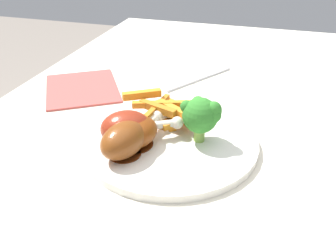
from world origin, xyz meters
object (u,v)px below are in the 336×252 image
(carrot_fries_pile, at_px, (167,109))
(chicken_drumstick_near, at_px, (126,139))
(dining_table, at_px, (181,167))
(dinner_plate, at_px, (168,140))
(chicken_drumstick_far, at_px, (137,131))
(chicken_drumstick_extra, at_px, (128,128))
(broccoli_floret_front, at_px, (202,114))
(fork, at_px, (199,79))

(carrot_fries_pile, height_order, chicken_drumstick_near, chicken_drumstick_near)
(dining_table, bearing_deg, carrot_fries_pile, -35.24)
(dinner_plate, height_order, carrot_fries_pile, carrot_fries_pile)
(dining_table, distance_m, chicken_drumstick_near, 0.19)
(dining_table, relative_size, chicken_drumstick_far, 9.75)
(chicken_drumstick_extra, bearing_deg, chicken_drumstick_near, 14.53)
(dinner_plate, relative_size, chicken_drumstick_near, 1.99)
(dinner_plate, xyz_separation_m, broccoli_floret_front, (-0.01, 0.05, 0.05))
(dining_table, bearing_deg, chicken_drumstick_far, -22.03)
(dining_table, distance_m, carrot_fries_pile, 0.14)
(chicken_drumstick_far, height_order, fork, chicken_drumstick_far)
(dinner_plate, relative_size, fork, 1.42)
(broccoli_floret_front, xyz_separation_m, carrot_fries_pile, (-0.04, -0.07, -0.02))
(dining_table, xyz_separation_m, dinner_plate, (0.08, -0.00, 0.10))
(carrot_fries_pile, bearing_deg, dining_table, 144.76)
(dining_table, height_order, dinner_plate, dinner_plate)
(dining_table, relative_size, chicken_drumstick_near, 9.55)
(broccoli_floret_front, bearing_deg, dining_table, -145.66)
(chicken_drumstick_near, bearing_deg, broccoli_floret_front, 123.92)
(dinner_plate, bearing_deg, dining_table, 177.86)
(chicken_drumstick_near, bearing_deg, chicken_drumstick_extra, -165.47)
(dinner_plate, xyz_separation_m, chicken_drumstick_extra, (0.03, -0.05, 0.03))
(dining_table, height_order, broccoli_floret_front, broccoli_floret_front)
(chicken_drumstick_near, bearing_deg, fork, 173.41)
(dining_table, relative_size, carrot_fries_pile, 9.58)
(chicken_drumstick_far, bearing_deg, dining_table, 157.97)
(dining_table, bearing_deg, broccoli_floret_front, 34.34)
(dinner_plate, distance_m, fork, 0.26)
(broccoli_floret_front, bearing_deg, chicken_drumstick_far, -68.30)
(dinner_plate, height_order, fork, dinner_plate)
(dinner_plate, height_order, chicken_drumstick_far, chicken_drumstick_far)
(broccoli_floret_front, distance_m, chicken_drumstick_near, 0.12)
(chicken_drumstick_near, bearing_deg, dinner_plate, 141.79)
(chicken_drumstick_near, distance_m, chicken_drumstick_extra, 0.03)
(dinner_plate, distance_m, carrot_fries_pile, 0.06)
(chicken_drumstick_far, bearing_deg, fork, 173.86)
(broccoli_floret_front, bearing_deg, chicken_drumstick_extra, -70.80)
(broccoli_floret_front, xyz_separation_m, chicken_drumstick_near, (0.06, -0.09, -0.02))
(carrot_fries_pile, xyz_separation_m, chicken_drumstick_extra, (0.08, -0.04, 0.00))
(carrot_fries_pile, relative_size, chicken_drumstick_extra, 1.09)
(broccoli_floret_front, height_order, carrot_fries_pile, broccoli_floret_front)
(dinner_plate, xyz_separation_m, fork, (-0.26, -0.01, -0.00))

